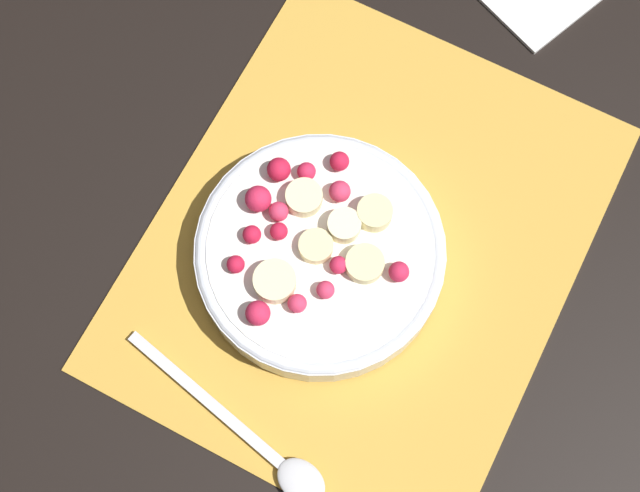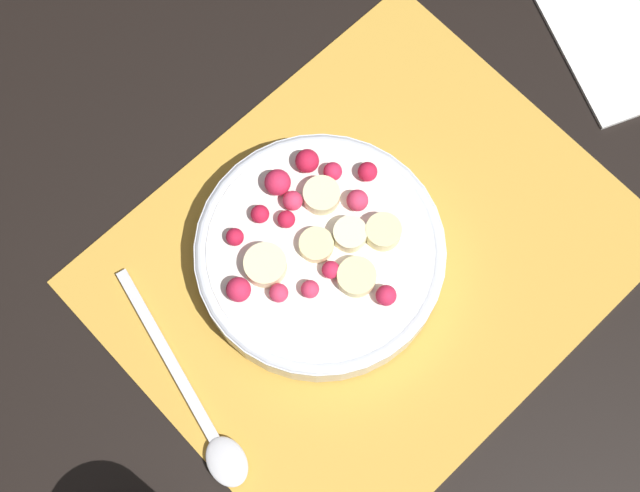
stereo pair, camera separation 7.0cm
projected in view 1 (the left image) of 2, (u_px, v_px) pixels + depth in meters
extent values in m
plane|color=black|center=(364.00, 246.00, 0.75)|extent=(3.00, 3.00, 0.00)
cube|color=gold|center=(364.00, 245.00, 0.75)|extent=(0.42, 0.34, 0.01)
cylinder|color=silver|center=(320.00, 255.00, 0.73)|extent=(0.20, 0.20, 0.03)
torus|color=silver|center=(320.00, 251.00, 0.72)|extent=(0.20, 0.20, 0.01)
cylinder|color=white|center=(320.00, 249.00, 0.71)|extent=(0.18, 0.18, 0.00)
cylinder|color=beige|center=(275.00, 281.00, 0.69)|extent=(0.05, 0.05, 0.01)
cylinder|color=beige|center=(374.00, 213.00, 0.71)|extent=(0.03, 0.03, 0.01)
cylinder|color=beige|center=(316.00, 246.00, 0.71)|extent=(0.04, 0.04, 0.01)
cylinder|color=#F4EAB7|center=(344.00, 226.00, 0.71)|extent=(0.03, 0.03, 0.01)
cylinder|color=beige|center=(365.00, 264.00, 0.70)|extent=(0.04, 0.04, 0.01)
cylinder|color=beige|center=(304.00, 198.00, 0.72)|extent=(0.04, 0.04, 0.01)
sphere|color=#D12347|center=(258.00, 199.00, 0.71)|extent=(0.02, 0.02, 0.02)
sphere|color=red|center=(279.00, 231.00, 0.71)|extent=(0.01, 0.01, 0.01)
sphere|color=#D12347|center=(338.00, 265.00, 0.70)|extent=(0.01, 0.01, 0.01)
sphere|color=#D12347|center=(258.00, 313.00, 0.68)|extent=(0.02, 0.02, 0.02)
sphere|color=#D12347|center=(306.00, 172.00, 0.72)|extent=(0.02, 0.02, 0.02)
sphere|color=red|center=(236.00, 264.00, 0.70)|extent=(0.01, 0.01, 0.01)
sphere|color=red|center=(252.00, 234.00, 0.71)|extent=(0.01, 0.01, 0.01)
sphere|color=red|center=(339.00, 161.00, 0.72)|extent=(0.02, 0.02, 0.02)
sphere|color=#DB3356|center=(279.00, 212.00, 0.71)|extent=(0.02, 0.02, 0.02)
sphere|color=#D12347|center=(399.00, 272.00, 0.70)|extent=(0.02, 0.02, 0.02)
sphere|color=#DB3356|center=(325.00, 290.00, 0.69)|extent=(0.01, 0.01, 0.01)
sphere|color=#DB3356|center=(340.00, 191.00, 0.72)|extent=(0.02, 0.02, 0.02)
sphere|color=#DB3356|center=(297.00, 303.00, 0.69)|extent=(0.02, 0.02, 0.02)
sphere|color=red|center=(279.00, 169.00, 0.72)|extent=(0.02, 0.02, 0.02)
cube|color=silver|center=(206.00, 399.00, 0.71)|extent=(0.04, 0.16, 0.00)
ellipsoid|color=silver|center=(301.00, 481.00, 0.69)|extent=(0.04, 0.05, 0.01)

